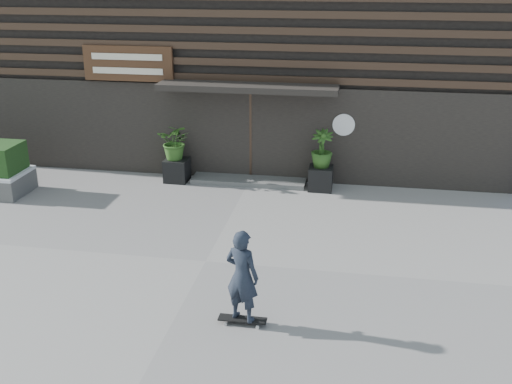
# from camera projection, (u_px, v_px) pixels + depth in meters

# --- Properties ---
(ground) EXTENTS (80.00, 80.00, 0.00)m
(ground) POSITION_uv_depth(u_px,v_px,m) (206.00, 261.00, 11.65)
(ground) COLOR gray
(ground) RESTS_ON ground
(entrance_step) EXTENTS (3.00, 0.80, 0.12)m
(entrance_step) POSITION_uv_depth(u_px,v_px,m) (249.00, 180.00, 15.87)
(entrance_step) COLOR #51514E
(entrance_step) RESTS_ON ground
(planter_pot_left) EXTENTS (0.60, 0.60, 0.60)m
(planter_pot_left) POSITION_uv_depth(u_px,v_px,m) (177.00, 170.00, 15.91)
(planter_pot_left) COLOR black
(planter_pot_left) RESTS_ON ground
(bamboo_left) EXTENTS (0.86, 0.75, 0.96)m
(bamboo_left) POSITION_uv_depth(u_px,v_px,m) (175.00, 142.00, 15.63)
(bamboo_left) COLOR #2D591E
(bamboo_left) RESTS_ON planter_pot_left
(planter_pot_right) EXTENTS (0.60, 0.60, 0.60)m
(planter_pot_right) POSITION_uv_depth(u_px,v_px,m) (321.00, 178.00, 15.30)
(planter_pot_right) COLOR black
(planter_pot_right) RESTS_ON ground
(bamboo_right) EXTENTS (0.54, 0.54, 0.96)m
(bamboo_right) POSITION_uv_depth(u_px,v_px,m) (322.00, 149.00, 15.02)
(bamboo_right) COLOR #2D591E
(bamboo_right) RESTS_ON planter_pot_right
(building) EXTENTS (18.00, 11.00, 8.00)m
(building) POSITION_uv_depth(u_px,v_px,m) (278.00, 11.00, 19.42)
(building) COLOR black
(building) RESTS_ON ground
(skateboarder) EXTENTS (0.78, 0.53, 1.63)m
(skateboarder) POSITION_uv_depth(u_px,v_px,m) (242.00, 276.00, 9.32)
(skateboarder) COLOR black
(skateboarder) RESTS_ON ground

